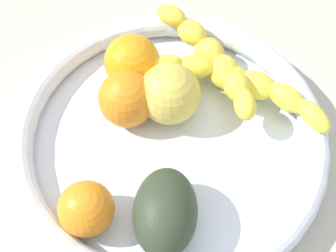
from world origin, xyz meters
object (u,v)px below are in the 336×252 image
Objects in this scene: apple_yellow at (170,94)px; banana_draped_left at (239,83)px; avocado_dark at (165,212)px; orange_front at (132,62)px; fruit_bowl at (168,137)px; orange_mid_left at (127,99)px; orange_mid_right at (86,209)px; banana_draped_right at (213,59)px.

banana_draped_left is at bearing -30.31° from apple_yellow.
orange_front is at bearing 56.64° from avocado_dark.
avocado_dark reaches higher than fruit_bowl.
apple_yellow is at bearing -92.25° from orange_front.
orange_mid_left reaches higher than banana_draped_left.
fruit_bowl is 6.29× the size of orange_mid_right.
orange_mid_right is at bearing 178.22° from banana_draped_left.
banana_draped_left is 3.25× the size of orange_front.
banana_draped_left is 3.81× the size of orange_mid_right.
orange_mid_right is 7.81cm from avocado_dark.
fruit_bowl is at bearing -82.18° from orange_mid_left.
banana_draped_left is 1.11× the size of banana_draped_right.
fruit_bowl is 5.04× the size of apple_yellow.
orange_front is at bearing 32.70° from orange_mid_right.
apple_yellow is (15.36, 3.57, 0.70)cm from orange_mid_right.
apple_yellow is at bearing 42.72° from avocado_dark.
orange_mid_left is 4.81cm from apple_yellow.
banana_draped_right is 2.13× the size of avocado_dark.
orange_mid_right is (-11.65, -6.62, -0.43)cm from orange_mid_left.
apple_yellow reaches higher than orange_front.
avocado_dark is (-10.20, -9.41, -0.48)cm from apple_yellow.
banana_draped_left is 3.31× the size of orange_mid_left.
orange_mid_left is 14.06cm from avocado_dark.
apple_yellow reaches higher than banana_draped_right.
orange_mid_left is 1.15× the size of orange_mid_right.
fruit_bowl is 5.35× the size of orange_front.
orange_mid_left is at bearing 29.61° from orange_mid_right.
apple_yellow is 13.88cm from avocado_dark.
banana_draped_right is 2.76× the size of apple_yellow.
orange_front reaches higher than avocado_dark.
orange_front reaches higher than orange_mid_right.
banana_draped_left is at bearing -33.63° from orange_mid_left.
banana_draped_right is 11.61cm from orange_mid_left.
orange_front is at bearing 123.31° from banana_draped_left.
banana_draped_left is 12.85cm from orange_front.
orange_mid_left is (-11.01, 7.33, 0.58)cm from banana_draped_left.
avocado_dark reaches higher than orange_mid_right.
fruit_bowl is at bearing 42.96° from avocado_dark.
orange_mid_left is at bearing 140.51° from apple_yellow.
orange_mid_right is 15.79cm from apple_yellow.
apple_yellow is (3.71, -3.06, 0.27)cm from orange_mid_left.
orange_mid_left is (-3.96, -3.40, -0.06)cm from orange_front.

